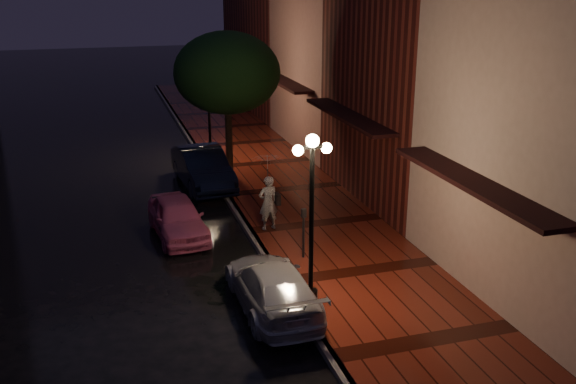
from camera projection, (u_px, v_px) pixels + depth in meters
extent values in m
plane|color=black|center=(250.00, 235.00, 20.65)|extent=(120.00, 120.00, 0.00)
cube|color=#48160C|center=(316.00, 225.00, 21.24)|extent=(4.50, 60.00, 0.15)
cube|color=#595451|center=(250.00, 233.00, 20.62)|extent=(0.25, 60.00, 0.15)
cube|color=#511914|center=(427.00, 48.00, 22.61)|extent=(5.00, 8.00, 11.00)
cube|color=#8C5951|center=(343.00, 52.00, 30.19)|extent=(5.00, 8.00, 9.00)
cube|color=#511914|center=(283.00, 26.00, 39.09)|extent=(5.00, 12.00, 10.00)
cylinder|color=black|center=(311.00, 227.00, 15.52)|extent=(0.12, 0.12, 4.00)
cylinder|color=black|center=(311.00, 295.00, 16.11)|extent=(0.36, 0.36, 0.30)
cube|color=black|center=(312.00, 147.00, 14.88)|extent=(0.70, 0.08, 0.08)
sphere|color=#F8DC94|center=(312.00, 141.00, 14.83)|extent=(0.32, 0.32, 0.32)
sphere|color=#F8DC94|center=(298.00, 150.00, 14.80)|extent=(0.26, 0.26, 0.26)
sphere|color=#F8DC94|center=(327.00, 148.00, 14.99)|extent=(0.26, 0.26, 0.26)
cylinder|color=black|center=(209.00, 114.00, 28.21)|extent=(0.12, 0.12, 4.00)
cylinder|color=black|center=(211.00, 154.00, 28.81)|extent=(0.36, 0.36, 0.30)
cube|color=black|center=(207.00, 68.00, 27.57)|extent=(0.70, 0.08, 0.08)
sphere|color=#F8DC94|center=(207.00, 64.00, 27.52)|extent=(0.32, 0.32, 0.32)
sphere|color=#F8DC94|center=(199.00, 69.00, 27.49)|extent=(0.26, 0.26, 0.26)
sphere|color=#F8DC94|center=(215.00, 69.00, 27.68)|extent=(0.26, 0.26, 0.26)
cylinder|color=black|center=(229.00, 138.00, 25.69)|extent=(0.28, 0.28, 3.20)
ellipsoid|color=black|center=(227.00, 73.00, 24.86)|extent=(4.16, 4.16, 3.20)
sphere|color=black|center=(242.00, 85.00, 25.78)|extent=(1.80, 1.80, 1.80)
sphere|color=black|center=(216.00, 89.00, 24.22)|extent=(1.80, 1.80, 1.80)
imported|color=#C5517D|center=(178.00, 217.00, 20.37)|extent=(1.80, 3.82, 1.26)
imported|color=black|center=(203.00, 168.00, 25.17)|extent=(1.98, 4.78, 1.54)
imported|color=#A7A7AE|center=(272.00, 286.00, 15.89)|extent=(1.78, 4.28, 1.24)
imported|color=silver|center=(268.00, 203.00, 20.47)|extent=(0.71, 0.52, 1.78)
imported|color=silver|center=(268.00, 169.00, 20.11)|extent=(1.04, 1.06, 0.95)
cylinder|color=black|center=(268.00, 190.00, 20.34)|extent=(0.02, 0.02, 1.43)
cube|color=black|center=(277.00, 199.00, 20.47)|extent=(0.14, 0.33, 0.36)
cylinder|color=black|center=(304.00, 237.00, 18.47)|extent=(0.07, 0.07, 1.25)
cube|color=black|center=(304.00, 213.00, 18.23)|extent=(0.14, 0.11, 0.25)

